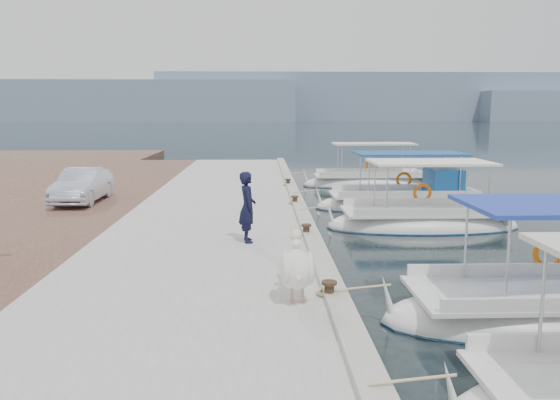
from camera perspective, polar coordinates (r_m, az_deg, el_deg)
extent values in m
plane|color=black|center=(13.56, 4.76, -7.26)|extent=(400.00, 400.00, 0.00)
cube|color=#A1A29C|center=(18.32, -6.46, -2.11)|extent=(6.00, 40.00, 0.50)
cube|color=#A19D8E|center=(18.25, 2.26, -1.11)|extent=(0.44, 40.00, 0.12)
cube|color=#4F322A|center=(19.36, -21.38, -2.08)|extent=(4.00, 40.00, 0.50)
cube|color=gray|center=(211.17, -18.35, 9.69)|extent=(140.00, 40.00, 14.00)
cube|color=gray|center=(226.80, 8.69, 10.50)|extent=(160.00, 40.00, 18.00)
cylinder|color=silver|center=(9.72, 22.69, -6.38)|extent=(0.05, 0.05, 1.60)
torus|color=orange|center=(12.41, 26.28, -4.99)|extent=(0.68, 0.12, 0.68)
ellipsoid|color=silver|center=(18.85, 14.66, -2.66)|extent=(6.44, 2.46, 1.30)
ellipsoid|color=#144B8C|center=(18.86, 14.66, -2.72)|extent=(6.47, 2.51, 0.22)
cube|color=silver|center=(18.76, 14.72, -1.16)|extent=(5.28, 2.12, 0.08)
cube|color=white|center=(18.59, 15.41, 3.82)|extent=(3.86, 2.26, 0.08)
cylinder|color=silver|center=(17.38, 11.12, 0.83)|extent=(0.05, 0.05, 1.60)
torus|color=orange|center=(19.88, 14.65, 0.73)|extent=(0.68, 0.12, 0.68)
ellipsoid|color=silver|center=(22.44, 12.72, -0.70)|extent=(7.05, 2.40, 1.30)
ellipsoid|color=#144B8C|center=(22.44, 12.72, -0.75)|extent=(7.08, 2.45, 0.22)
cube|color=silver|center=(22.36, 12.76, 0.57)|extent=(5.78, 2.06, 0.08)
cube|color=navy|center=(22.22, 13.36, 4.75)|extent=(4.23, 2.21, 0.08)
cylinder|color=silver|center=(21.03, 9.27, 2.33)|extent=(0.05, 0.05, 1.60)
torus|color=orange|center=(23.47, 12.81, 2.08)|extent=(0.68, 0.12, 0.68)
cube|color=#144B8C|center=(22.74, 16.68, 1.95)|extent=(1.20, 1.68, 1.00)
ellipsoid|color=silver|center=(28.68, 9.29, 1.55)|extent=(6.88, 1.97, 1.30)
ellipsoid|color=#144B8C|center=(28.68, 9.29, 1.51)|extent=(6.92, 2.01, 0.22)
cube|color=silver|center=(28.61, 9.32, 2.54)|extent=(5.64, 1.69, 0.08)
cube|color=silver|center=(28.51, 9.74, 5.82)|extent=(4.13, 1.81, 0.08)
cylinder|color=silver|center=(27.54, 6.49, 4.02)|extent=(0.05, 0.05, 1.60)
torus|color=orange|center=(29.54, 9.56, 3.62)|extent=(0.68, 0.12, 0.68)
cylinder|color=black|center=(10.01, 5.16, -9.42)|extent=(0.18, 0.18, 0.30)
cylinder|color=black|center=(9.96, 5.18, -8.61)|extent=(0.28, 0.28, 0.05)
cylinder|color=black|center=(14.81, 2.77, -3.22)|extent=(0.18, 0.18, 0.30)
cylinder|color=black|center=(14.77, 2.77, -2.65)|extent=(0.28, 0.28, 0.05)
cylinder|color=black|center=(19.70, 1.56, -0.07)|extent=(0.18, 0.18, 0.30)
cylinder|color=black|center=(19.68, 1.57, 0.36)|extent=(0.28, 0.28, 0.05)
cylinder|color=black|center=(24.64, 0.84, 1.82)|extent=(0.18, 0.18, 0.30)
cylinder|color=black|center=(24.62, 0.84, 2.17)|extent=(0.28, 0.28, 0.05)
cylinder|color=tan|center=(9.79, 1.24, -9.59)|extent=(0.06, 0.06, 0.38)
cylinder|color=tan|center=(9.80, 2.36, -9.57)|extent=(0.06, 0.06, 0.38)
ellipsoid|color=silver|center=(9.67, 1.81, -7.24)|extent=(0.54, 0.89, 0.70)
cylinder|color=silver|center=(9.90, 1.70, -5.07)|extent=(0.15, 0.32, 0.37)
sphere|color=silver|center=(9.95, 1.66, -3.71)|extent=(0.23, 0.23, 0.23)
cone|color=#EAA566|center=(10.32, 1.54, -3.86)|extent=(0.11, 0.68, 0.27)
imported|color=black|center=(14.03, -3.42, -0.73)|extent=(0.55, 0.73, 1.83)
imported|color=silver|center=(21.51, -19.93, 1.44)|extent=(1.33, 3.80, 1.25)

